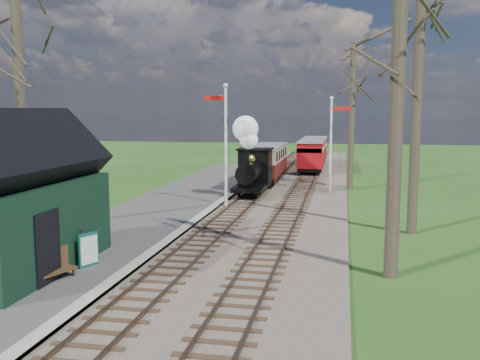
% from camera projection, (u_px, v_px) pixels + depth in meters
% --- Properties ---
extents(ground, '(140.00, 140.00, 0.00)m').
position_uv_depth(ground, '(94.00, 346.00, 11.21)').
color(ground, '#234C17').
rests_on(ground, ground).
extents(distant_hills, '(114.40, 48.00, 22.02)m').
position_uv_depth(distant_hills, '(315.00, 260.00, 75.71)').
color(distant_hills, '#385B23').
rests_on(distant_hills, ground).
extents(ballast_bed, '(8.00, 60.00, 0.10)m').
position_uv_depth(ballast_bed, '(280.00, 191.00, 32.38)').
color(ballast_bed, brown).
rests_on(ballast_bed, ground).
extents(track_near, '(1.60, 60.00, 0.15)m').
position_uv_depth(track_near, '(258.00, 189.00, 32.61)').
color(track_near, brown).
rests_on(track_near, ground).
extents(track_far, '(1.60, 60.00, 0.15)m').
position_uv_depth(track_far, '(301.00, 191.00, 32.12)').
color(track_far, brown).
rests_on(track_far, ground).
extents(platform, '(5.00, 44.00, 0.20)m').
position_uv_depth(platform, '(160.00, 212.00, 25.49)').
color(platform, '#474442').
rests_on(platform, ground).
extents(coping_strip, '(0.40, 44.00, 0.21)m').
position_uv_depth(coping_strip, '(206.00, 213.00, 25.05)').
color(coping_strip, '#B2AD9E').
rests_on(coping_strip, ground).
extents(station_shed, '(3.25, 6.30, 4.78)m').
position_uv_depth(station_shed, '(17.00, 201.00, 15.62)').
color(station_shed, black).
rests_on(station_shed, platform).
extents(semaphore_near, '(1.22, 0.24, 6.22)m').
position_uv_depth(semaphore_near, '(224.00, 136.00, 26.46)').
color(semaphore_near, silver).
rests_on(semaphore_near, ground).
extents(semaphore_far, '(1.22, 0.24, 5.72)m').
position_uv_depth(semaphore_far, '(332.00, 137.00, 31.37)').
color(semaphore_far, silver).
rests_on(semaphore_far, ground).
extents(bare_trees, '(15.51, 22.39, 12.00)m').
position_uv_depth(bare_trees, '(244.00, 102.00, 20.12)').
color(bare_trees, '#382D23').
rests_on(bare_trees, ground).
extents(fence_line, '(12.60, 0.08, 1.00)m').
position_uv_depth(fence_line, '(287.00, 161.00, 46.13)').
color(fence_line, slate).
rests_on(fence_line, ground).
extents(locomotive, '(1.77, 4.13, 4.43)m').
position_uv_depth(locomotive, '(251.00, 162.00, 29.96)').
color(locomotive, black).
rests_on(locomotive, ground).
extents(coach, '(2.07, 7.08, 2.17)m').
position_uv_depth(coach, '(267.00, 161.00, 35.93)').
color(coach, black).
rests_on(coach, ground).
extents(red_carriage_a, '(1.95, 4.84, 2.06)m').
position_uv_depth(red_carriage_a, '(311.00, 155.00, 41.30)').
color(red_carriage_a, black).
rests_on(red_carriage_a, ground).
extents(red_carriage_b, '(1.95, 4.84, 2.06)m').
position_uv_depth(red_carriage_b, '(315.00, 150.00, 46.66)').
color(red_carriage_b, black).
rests_on(red_carriage_b, ground).
extents(sign_board, '(0.36, 0.67, 1.04)m').
position_uv_depth(sign_board, '(88.00, 250.00, 16.13)').
color(sign_board, '#104D3F').
rests_on(sign_board, platform).
extents(bench, '(0.91, 1.56, 0.86)m').
position_uv_depth(bench, '(49.00, 267.00, 14.80)').
color(bench, '#452E18').
rests_on(bench, platform).
extents(person, '(0.34, 0.47, 1.21)m').
position_uv_depth(person, '(80.00, 245.00, 16.41)').
color(person, black).
rests_on(person, platform).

